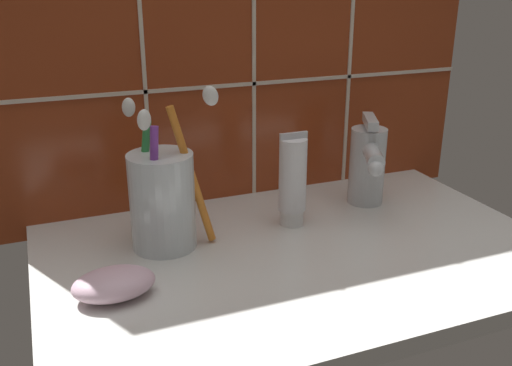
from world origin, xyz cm
name	(u,v)px	position (x,y,z in cm)	size (l,w,h in cm)	color
sink_counter	(300,257)	(0.00, 0.00, 1.00)	(58.65, 37.79, 2.00)	silver
tile_wall_backsplash	(241,40)	(0.01, 19.14, 23.52)	(68.65, 1.72, 47.02)	#933819
toothbrush_cup	(163,198)	(-14.28, 6.71, 7.96)	(10.62, 8.65, 18.79)	silver
toothpaste_tube	(293,180)	(2.01, 6.72, 7.89)	(3.60, 3.43, 12.00)	white
sink_faucet	(368,163)	(14.29, 9.03, 7.86)	(6.58, 10.85, 12.07)	silver
soap_bar	(114,284)	(-21.49, -2.39, 3.43)	(8.13, 5.56, 2.86)	#DBB2C6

